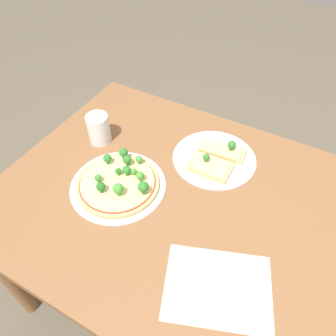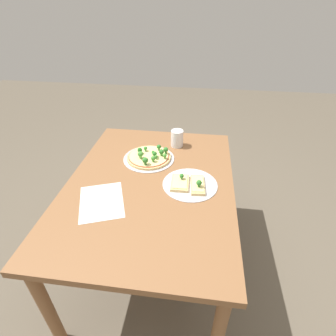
% 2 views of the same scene
% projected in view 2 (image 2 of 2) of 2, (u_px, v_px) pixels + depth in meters
% --- Properties ---
extents(ground_plane, '(8.00, 8.00, 0.00)m').
position_uv_depth(ground_plane, '(154.00, 260.00, 1.88)').
color(ground_plane, brown).
extents(dining_table, '(1.28, 0.93, 0.70)m').
position_uv_depth(dining_table, '(151.00, 193.00, 1.53)').
color(dining_table, brown).
rests_on(dining_table, ground_plane).
extents(pizza_tray_whole, '(0.33, 0.33, 0.07)m').
position_uv_depth(pizza_tray_whole, '(149.00, 157.00, 1.67)').
color(pizza_tray_whole, silver).
rests_on(pizza_tray_whole, dining_table).
extents(pizza_tray_slice, '(0.31, 0.31, 0.07)m').
position_uv_depth(pizza_tray_slice, '(189.00, 184.00, 1.45)').
color(pizza_tray_slice, silver).
rests_on(pizza_tray_slice, dining_table).
extents(drinking_cup, '(0.08, 0.08, 0.11)m').
position_uv_depth(drinking_cup, '(177.00, 138.00, 1.79)').
color(drinking_cup, white).
rests_on(drinking_cup, dining_table).
extents(paper_menu, '(0.34, 0.30, 0.00)m').
position_uv_depth(paper_menu, '(102.00, 201.00, 1.35)').
color(paper_menu, white).
rests_on(paper_menu, dining_table).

